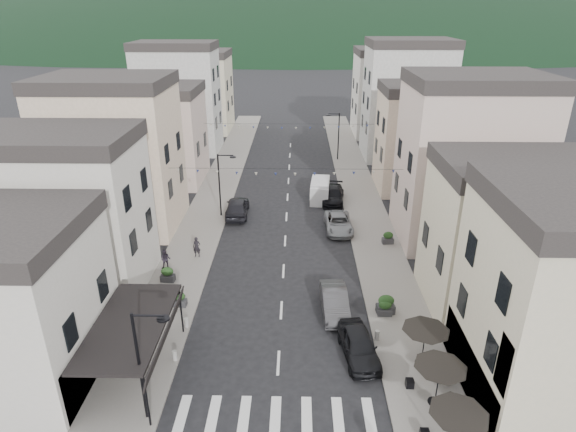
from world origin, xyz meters
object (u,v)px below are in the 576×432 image
object	(u,v)px
parked_car_b	(335,302)
delivery_van	(320,190)
pedestrian_b	(166,259)
parked_car_c	(338,223)
parked_car_a	(359,345)
pedestrian_a	(197,247)
parked_car_e	(237,207)
parked_car_d	(333,195)

from	to	relation	value
parked_car_b	delivery_van	world-z (taller)	delivery_van
pedestrian_b	parked_car_b	bearing A→B (deg)	-27.07
parked_car_b	parked_car_c	size ratio (longest dim) A/B	0.93
parked_car_a	parked_car_c	bearing A→B (deg)	81.79
delivery_van	pedestrian_b	size ratio (longest dim) A/B	3.02
pedestrian_a	pedestrian_b	xyz separation A→B (m)	(-1.93, -1.93, -0.04)
parked_car_e	parked_car_a	bearing A→B (deg)	113.05
parked_car_d	pedestrian_a	distance (m)	16.43
parked_car_b	pedestrian_a	bearing A→B (deg)	142.73
delivery_van	parked_car_d	bearing A→B (deg)	-21.90
parked_car_a	pedestrian_b	distance (m)	16.16
parked_car_c	pedestrian_b	bearing A→B (deg)	-153.27
parked_car_b	pedestrian_a	distance (m)	12.38
pedestrian_a	pedestrian_b	size ratio (longest dim) A/B	1.06
parked_car_c	delivery_van	bearing A→B (deg)	98.63
pedestrian_a	parked_car_c	bearing A→B (deg)	26.22
parked_car_a	parked_car_d	size ratio (longest dim) A/B	0.88
delivery_van	parked_car_b	bearing A→B (deg)	-84.63
parked_car_e	pedestrian_a	size ratio (longest dim) A/B	3.12
parked_car_d	parked_car_b	bearing A→B (deg)	-87.70
delivery_van	pedestrian_a	distance (m)	16.06
parked_car_d	delivery_van	bearing A→B (deg)	159.00
pedestrian_b	parked_car_c	bearing A→B (deg)	24.16
parked_car_a	parked_car_d	world-z (taller)	parked_car_a
parked_car_d	delivery_van	world-z (taller)	delivery_van
delivery_van	pedestrian_b	distance (m)	18.78
parked_car_c	parked_car_d	size ratio (longest dim) A/B	0.98
parked_car_b	parked_car_d	size ratio (longest dim) A/B	0.92
parked_car_d	pedestrian_a	xyz separation A→B (m)	(-11.37, -11.86, 0.20)
parked_car_a	pedestrian_a	world-z (taller)	pedestrian_a
parked_car_e	parked_car_b	bearing A→B (deg)	115.82
parked_car_d	parked_car_e	xyz separation A→B (m)	(-9.20, -3.56, 0.14)
parked_car_c	pedestrian_a	size ratio (longest dim) A/B	3.04
pedestrian_b	parked_car_d	bearing A→B (deg)	41.88
parked_car_d	pedestrian_a	bearing A→B (deg)	-127.89
parked_car_a	delivery_van	bearing A→B (deg)	85.10
delivery_van	pedestrian_b	bearing A→B (deg)	-124.66
parked_car_b	parked_car_c	xyz separation A→B (m)	(1.19, 12.29, -0.07)
parked_car_c	parked_car_e	world-z (taller)	parked_car_e
parked_car_c	parked_car_e	distance (m)	9.70
parked_car_d	delivery_van	size ratio (longest dim) A/B	1.08
pedestrian_b	pedestrian_a	bearing A→B (deg)	40.81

